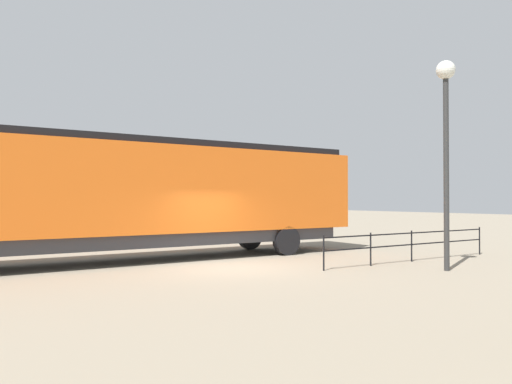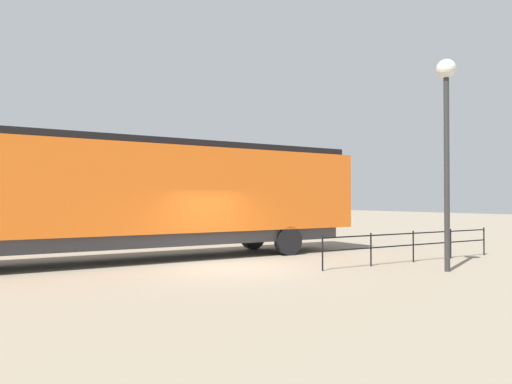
{
  "view_description": "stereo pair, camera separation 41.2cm",
  "coord_description": "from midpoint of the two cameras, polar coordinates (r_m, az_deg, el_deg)",
  "views": [
    {
      "loc": [
        13.21,
        -7.61,
        2.13
      ],
      "look_at": [
        -0.33,
        1.14,
        2.38
      ],
      "focal_mm": 34.17,
      "sensor_mm": 36.0,
      "label": 1
    },
    {
      "loc": [
        13.43,
        -7.26,
        2.13
      ],
      "look_at": [
        -0.33,
        1.14,
        2.38
      ],
      "focal_mm": 34.17,
      "sensor_mm": 36.0,
      "label": 2
    }
  ],
  "objects": [
    {
      "name": "platform_fence",
      "position": [
        17.51,
        17.11,
        -5.54
      ],
      "size": [
        0.05,
        7.94,
        1.06
      ],
      "color": "black",
      "rests_on": "ground_plane"
    },
    {
      "name": "lamp_post",
      "position": [
        15.75,
        20.64,
        8.27
      ],
      "size": [
        0.57,
        0.57,
        6.3
      ],
      "color": "#2D2D2D",
      "rests_on": "ground_plane"
    },
    {
      "name": "ground_plane",
      "position": [
        15.4,
        -3.71,
        -8.82
      ],
      "size": [
        120.0,
        120.0,
        0.0
      ],
      "primitive_type": "plane",
      "color": "gray"
    },
    {
      "name": "locomotive",
      "position": [
        17.52,
        -12.7,
        -0.14
      ],
      "size": [
        2.94,
        16.96,
        4.19
      ],
      "color": "orange",
      "rests_on": "ground_plane"
    }
  ]
}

